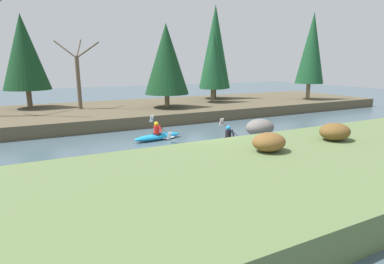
# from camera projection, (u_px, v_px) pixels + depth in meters

# --- Properties ---
(ground_plane) EXTENTS (90.00, 90.00, 0.00)m
(ground_plane) POSITION_uv_depth(u_px,v_px,m) (199.00, 149.00, 14.45)
(ground_plane) COLOR #425660
(riverbank_near) EXTENTS (44.00, 7.20, 0.90)m
(riverbank_near) POSITION_uv_depth(u_px,v_px,m) (277.00, 176.00, 9.68)
(riverbank_near) COLOR #5B7042
(riverbank_near) RESTS_ON ground
(riverbank_far) EXTENTS (44.00, 9.95, 0.77)m
(riverbank_far) POSITION_uv_depth(u_px,v_px,m) (137.00, 111.00, 23.66)
(riverbank_far) COLOR brown
(riverbank_far) RESTS_ON ground
(conifer_tree_far_left) EXTENTS (3.30, 3.30, 6.78)m
(conifer_tree_far_left) POSITION_uv_depth(u_px,v_px,m) (24.00, 52.00, 21.71)
(conifer_tree_far_left) COLOR brown
(conifer_tree_far_left) RESTS_ON riverbank_far
(conifer_tree_left) EXTENTS (3.32, 3.32, 6.17)m
(conifer_tree_left) POSITION_uv_depth(u_px,v_px,m) (166.00, 59.00, 22.18)
(conifer_tree_left) COLOR #7A664C
(conifer_tree_left) RESTS_ON riverbank_far
(conifer_tree_mid_left) EXTENTS (2.31, 2.31, 5.90)m
(conifer_tree_mid_left) POSITION_uv_depth(u_px,v_px,m) (213.00, 61.00, 25.40)
(conifer_tree_mid_left) COLOR #7A664C
(conifer_tree_mid_left) RESTS_ON riverbank_far
(conifer_tree_centre) EXTENTS (2.95, 2.95, 8.59)m
(conifer_tree_centre) POSITION_uv_depth(u_px,v_px,m) (215.00, 47.00, 27.93)
(conifer_tree_centre) COLOR brown
(conifer_tree_centre) RESTS_ON riverbank_far
(conifer_tree_mid_right) EXTENTS (2.53, 2.53, 7.82)m
(conifer_tree_mid_right) POSITION_uv_depth(u_px,v_px,m) (312.00, 49.00, 27.34)
(conifer_tree_mid_right) COLOR #7A664C
(conifer_tree_mid_right) RESTS_ON riverbank_far
(bare_tree_mid_upstream) EXTENTS (2.83, 2.79, 5.06)m
(bare_tree_mid_upstream) POSITION_uv_depth(u_px,v_px,m) (78.00, 76.00, 21.67)
(bare_tree_mid_upstream) COLOR brown
(bare_tree_mid_upstream) RESTS_ON riverbank_far
(shrub_clump_nearest) EXTENTS (1.27, 1.05, 0.69)m
(shrub_clump_nearest) POSITION_uv_depth(u_px,v_px,m) (269.00, 142.00, 10.79)
(shrub_clump_nearest) COLOR brown
(shrub_clump_nearest) RESTS_ON riverbank_near
(shrub_clump_second) EXTENTS (1.33, 1.11, 0.72)m
(shrub_clump_second) POSITION_uv_depth(u_px,v_px,m) (335.00, 132.00, 12.39)
(shrub_clump_second) COLOR brown
(shrub_clump_second) RESTS_ON riverbank_near
(kayaker_lead) EXTENTS (2.78, 2.07, 1.20)m
(kayaker_lead) POSITION_uv_depth(u_px,v_px,m) (229.00, 141.00, 15.09)
(kayaker_lead) COLOR red
(kayaker_lead) RESTS_ON ground
(kayaker_middle) EXTENTS (2.80, 2.07, 1.20)m
(kayaker_middle) POSITION_uv_depth(u_px,v_px,m) (159.00, 136.00, 16.19)
(kayaker_middle) COLOR #1993D6
(kayaker_middle) RESTS_ON ground
(boulder_midstream) EXTENTS (1.72, 1.34, 0.97)m
(boulder_midstream) POSITION_uv_depth(u_px,v_px,m) (260.00, 127.00, 16.98)
(boulder_midstream) COLOR slate
(boulder_midstream) RESTS_ON ground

